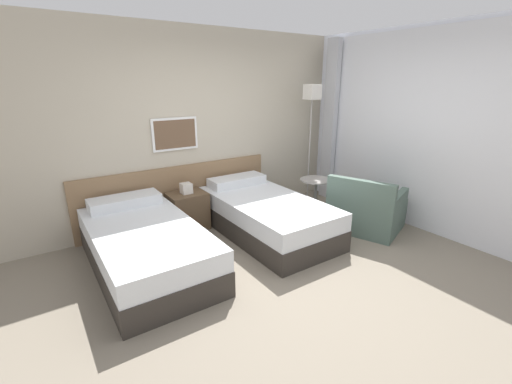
# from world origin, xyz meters

# --- Properties ---
(ground_plane) EXTENTS (16.00, 16.00, 0.00)m
(ground_plane) POSITION_xyz_m (0.00, 0.00, 0.00)
(ground_plane) COLOR slate
(wall_headboard) EXTENTS (10.00, 0.10, 2.70)m
(wall_headboard) POSITION_xyz_m (-0.03, 2.09, 1.30)
(wall_headboard) COLOR #B7AD99
(wall_headboard) RESTS_ON ground_plane
(wall_window) EXTENTS (0.21, 4.56, 2.70)m
(wall_window) POSITION_xyz_m (2.27, -0.11, 1.34)
(wall_window) COLOR white
(wall_window) RESTS_ON ground_plane
(bed_near_door) EXTENTS (1.06, 2.01, 0.63)m
(bed_near_door) POSITION_xyz_m (-1.28, 1.04, 0.26)
(bed_near_door) COLOR #332D28
(bed_near_door) RESTS_ON ground_plane
(bed_near_window) EXTENTS (1.06, 2.01, 0.63)m
(bed_near_window) POSITION_xyz_m (0.34, 1.04, 0.26)
(bed_near_window) COLOR #332D28
(bed_near_window) RESTS_ON ground_plane
(nightstand) EXTENTS (0.50, 0.42, 0.66)m
(nightstand) POSITION_xyz_m (-0.47, 1.77, 0.27)
(nightstand) COLOR brown
(nightstand) RESTS_ON ground_plane
(floor_lamp) EXTENTS (0.24, 0.24, 1.94)m
(floor_lamp) POSITION_xyz_m (1.62, 1.61, 1.58)
(floor_lamp) COLOR #9E9993
(floor_lamp) RESTS_ON ground_plane
(side_table) EXTENTS (0.46, 0.46, 0.61)m
(side_table) POSITION_xyz_m (1.29, 1.08, 0.42)
(side_table) COLOR gray
(side_table) RESTS_ON ground_plane
(armchair) EXTENTS (1.07, 1.12, 0.79)m
(armchair) POSITION_xyz_m (1.59, 0.37, 0.26)
(armchair) COLOR #4C6056
(armchair) RESTS_ON ground_plane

